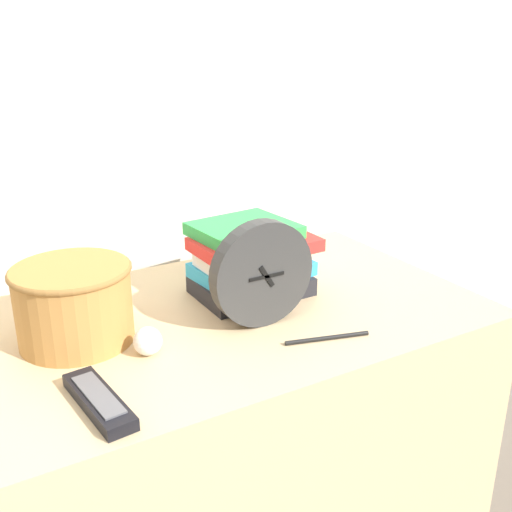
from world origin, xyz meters
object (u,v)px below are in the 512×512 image
(desk_clock, at_px, (262,274))
(pen, at_px, (327,338))
(crumpled_paper_ball, at_px, (148,341))
(tv_remote, at_px, (99,401))
(basket, at_px, (74,301))
(book_stack, at_px, (250,261))

(desk_clock, distance_m, pen, 0.17)
(crumpled_paper_ball, relative_size, pen, 0.32)
(tv_remote, bearing_deg, basket, 83.29)
(pen, bearing_deg, crumpled_paper_ball, 159.09)
(basket, height_order, crumpled_paper_ball, basket)
(tv_remote, distance_m, pen, 0.41)
(crumpled_paper_ball, bearing_deg, book_stack, 25.76)
(desk_clock, relative_size, tv_remote, 1.14)
(book_stack, relative_size, basket, 1.19)
(basket, relative_size, pen, 1.36)
(desk_clock, relative_size, basket, 0.97)
(book_stack, height_order, pen, book_stack)
(tv_remote, bearing_deg, pen, -0.09)
(book_stack, bearing_deg, tv_remote, -148.08)
(desk_clock, bearing_deg, crumpled_paper_ball, -179.27)
(tv_remote, bearing_deg, crumpled_paper_ball, 43.61)
(basket, distance_m, crumpled_paper_ball, 0.15)
(basket, xyz_separation_m, crumpled_paper_ball, (0.09, -0.11, -0.05))
(book_stack, relative_size, tv_remote, 1.40)
(desk_clock, height_order, book_stack, desk_clock)
(crumpled_paper_ball, bearing_deg, desk_clock, 0.73)
(desk_clock, xyz_separation_m, pen, (0.07, -0.12, -0.10))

